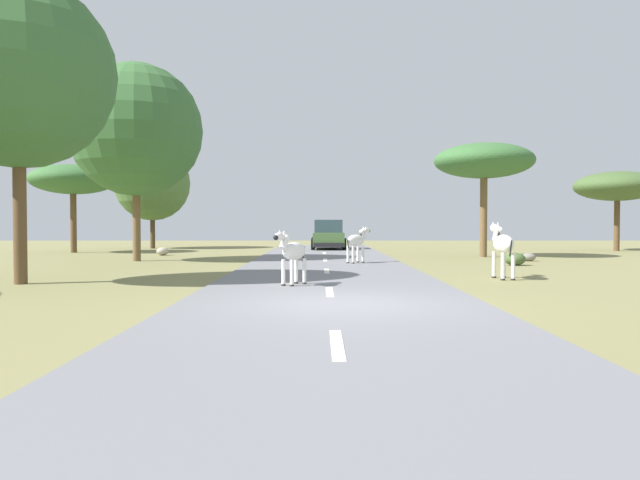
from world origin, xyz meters
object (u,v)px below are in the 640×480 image
object	(u,v)px
zebra_1	(358,241)
bush_1	(516,259)
tree_5	(137,130)
tree_3	(19,73)
tree_4	(74,180)
zebra_2	(503,245)
car_0	(329,236)
zebra_0	(293,252)
tree_6	(153,183)
rock_1	(164,251)
tree_2	(619,186)
tree_1	(485,161)
rock_0	(530,257)

from	to	relation	value
zebra_1	bush_1	size ratio (longest dim) A/B	1.77
zebra_1	tree_5	distance (m)	10.37
tree_3	tree_4	size ratio (longest dim) A/B	1.67
zebra_2	tree_3	size ratio (longest dim) A/B	0.22
zebra_1	car_0	world-z (taller)	car_0
bush_1	zebra_0	bearing A→B (deg)	-135.26
tree_6	rock_1	xyz separation A→B (m)	(2.75, -8.39, -3.89)
tree_2	tree_1	bearing A→B (deg)	-145.49
tree_2	zebra_2	bearing A→B (deg)	-123.46
zebra_0	zebra_1	distance (m)	8.91
zebra_1	bush_1	world-z (taller)	zebra_1
tree_4	tree_5	size ratio (longest dim) A/B	0.58
tree_2	tree_3	world-z (taller)	tree_3
car_0	tree_4	world-z (taller)	tree_4
zebra_1	bush_1	distance (m)	5.97
zebra_0	car_0	size ratio (longest dim) A/B	0.32
zebra_0	tree_2	xyz separation A→B (m)	(17.73, 20.24, 2.82)
tree_6	bush_1	distance (m)	24.09
car_0	tree_4	bearing A→B (deg)	15.23
zebra_0	zebra_2	size ratio (longest dim) A/B	0.79
tree_3	tree_1	bearing A→B (deg)	40.01
tree_5	bush_1	distance (m)	16.11
zebra_0	tree_4	distance (m)	22.27
tree_3	tree_5	world-z (taller)	tree_5
tree_1	bush_1	xyz separation A→B (m)	(-0.37, -5.88, -4.24)
tree_3	tree_2	bearing A→B (deg)	38.03
tree_3	rock_1	xyz separation A→B (m)	(0.02, 14.44, -5.26)
rock_0	tree_2	bearing A→B (deg)	49.28
zebra_2	tree_5	world-z (taller)	tree_5
zebra_0	tree_1	world-z (taller)	tree_1
tree_5	rock_0	distance (m)	17.25
zebra_2	car_0	xyz separation A→B (m)	(-4.68, 19.46, -0.13)
zebra_1	car_0	distance (m)	13.14
zebra_2	rock_1	bearing A→B (deg)	131.94
zebra_2	tree_4	bearing A→B (deg)	136.37
zebra_1	tree_1	xyz separation A→B (m)	(6.26, 5.16, 3.59)
tree_4	tree_5	world-z (taller)	tree_5
tree_2	rock_0	world-z (taller)	tree_2
car_0	rock_0	distance (m)	13.89
tree_5	rock_1	world-z (taller)	tree_5
zebra_2	tree_6	xyz separation A→B (m)	(-15.72, 21.34, 3.12)
tree_4	bush_1	distance (m)	23.28
tree_3	rock_0	size ratio (longest dim) A/B	13.43
tree_5	rock_0	world-z (taller)	tree_5
tree_1	rock_0	world-z (taller)	tree_1
zebra_1	tree_2	bearing A→B (deg)	76.66
car_0	rock_1	distance (m)	10.56
zebra_1	tree_1	size ratio (longest dim) A/B	0.27
tree_5	rock_1	bearing A→B (deg)	91.27
tree_1	zebra_1	bearing A→B (deg)	-140.54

